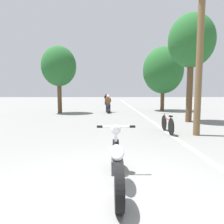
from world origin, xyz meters
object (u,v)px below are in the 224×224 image
motorcycle_foreground (117,162)px  bicycle_parked (167,124)px  roadside_tree_right_far (163,70)px  motorcycle_rider_lead (108,106)px  motorcycle_rider_far (106,101)px  roadside_tree_left (59,67)px  utility_pole (200,41)px  roadside_tree_right_near (191,42)px

motorcycle_foreground → bicycle_parked: motorcycle_foreground is taller
roadside_tree_right_far → motorcycle_foreground: bearing=-107.9°
roadside_tree_right_far → motorcycle_rider_lead: (-4.73, -1.40, -2.94)m
motorcycle_rider_far → bicycle_parked: 18.11m
motorcycle_rider_far → roadside_tree_left: bearing=-108.3°
utility_pole → bicycle_parked: bearing=155.3°
roadside_tree_right_far → bicycle_parked: (-2.32, -9.48, -3.13)m
roadside_tree_right_far → bicycle_parked: roadside_tree_right_far is taller
motorcycle_foreground → bicycle_parked: 5.00m
utility_pole → motorcycle_foreground: (-3.18, -4.04, -3.04)m
utility_pole → roadside_tree_right_far: (1.34, 9.93, 0.02)m
motorcycle_rider_far → bicycle_parked: (2.70, -17.91, -0.17)m
roadside_tree_right_far → motorcycle_rider_far: (-5.02, 8.43, -2.96)m
roadside_tree_right_far → roadside_tree_left: size_ratio=1.08×
roadside_tree_right_far → motorcycle_foreground: size_ratio=2.64×
utility_pole → bicycle_parked: (-0.98, 0.45, -3.11)m
motorcycle_rider_far → bicycle_parked: bearing=-81.4°
utility_pole → roadside_tree_right_near: size_ratio=1.18×
bicycle_parked → roadside_tree_right_far: bearing=76.2°
roadside_tree_right_near → roadside_tree_left: 9.41m
roadside_tree_right_far → roadside_tree_left: roadside_tree_right_far is taller
motorcycle_rider_lead → motorcycle_rider_far: bearing=91.7°
roadside_tree_right_near → motorcycle_rider_lead: 7.76m
utility_pole → motorcycle_rider_lead: bearing=111.7°
utility_pole → roadside_tree_left: (-7.12, 8.00, 0.08)m
utility_pole → roadside_tree_left: bearing=131.7°
roadside_tree_left → motorcycle_foreground: size_ratio=2.45×
roadside_tree_right_near → bicycle_parked: (-2.02, -2.91, -3.92)m
roadside_tree_right_far → motorcycle_rider_lead: size_ratio=2.78×
motorcycle_foreground → motorcycle_rider_lead: size_ratio=1.05×
roadside_tree_right_near → roadside_tree_left: (-8.16, 4.63, -0.73)m
utility_pole → roadside_tree_right_near: bearing=72.8°
roadside_tree_right_near → roadside_tree_left: roadside_tree_right_near is taller
roadside_tree_left → motorcycle_foreground: 13.04m
motorcycle_foreground → motorcycle_rider_lead: motorcycle_rider_lead is taller
utility_pole → bicycle_parked: 3.29m
motorcycle_foreground → motorcycle_rider_lead: (-0.21, 12.57, 0.12)m
utility_pole → motorcycle_rider_far: 18.95m
motorcycle_rider_far → bicycle_parked: motorcycle_rider_far is taller
motorcycle_rider_far → bicycle_parked: size_ratio=1.26×
roadside_tree_left → motorcycle_foreground: roadside_tree_left is taller
roadside_tree_right_far → bicycle_parked: bearing=-103.8°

